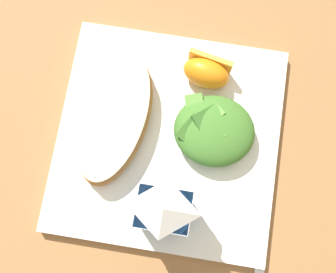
{
  "coord_description": "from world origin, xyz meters",
  "views": [
    {
      "loc": [
        -0.02,
        0.1,
        0.52
      ],
      "look_at": [
        0.0,
        0.0,
        0.03
      ],
      "focal_mm": 43.14,
      "sensor_mm": 36.0,
      "label": 1
    }
  ],
  "objects": [
    {
      "name": "ground",
      "position": [
        0.0,
        0.0,
        0.0
      ],
      "size": [
        3.0,
        3.0,
        0.0
      ],
      "primitive_type": "plane",
      "color": "olive"
    },
    {
      "name": "cheesy_pizza_bread",
      "position": [
        0.07,
        -0.01,
        0.03
      ],
      "size": [
        0.1,
        0.18,
        0.04
      ],
      "color": "#A87038",
      "rests_on": "white_plate"
    },
    {
      "name": "white_plate",
      "position": [
        0.0,
        0.0,
        0.01
      ],
      "size": [
        0.28,
        0.28,
        0.02
      ],
      "primitive_type": "cube",
      "color": "white",
      "rests_on": "ground"
    },
    {
      "name": "green_salad_pile",
      "position": [
        -0.06,
        -0.01,
        0.04
      ],
      "size": [
        0.1,
        0.09,
        0.04
      ],
      "color": "#3D7028",
      "rests_on": "white_plate"
    },
    {
      "name": "milk_carton",
      "position": [
        -0.01,
        0.09,
        0.08
      ],
      "size": [
        0.06,
        0.04,
        0.11
      ],
      "color": "#23569E",
      "rests_on": "white_plate"
    },
    {
      "name": "orange_wedge_front",
      "position": [
        -0.04,
        -0.09,
        0.04
      ],
      "size": [
        0.07,
        0.05,
        0.04
      ],
      "color": "orange",
      "rests_on": "white_plate"
    }
  ]
}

